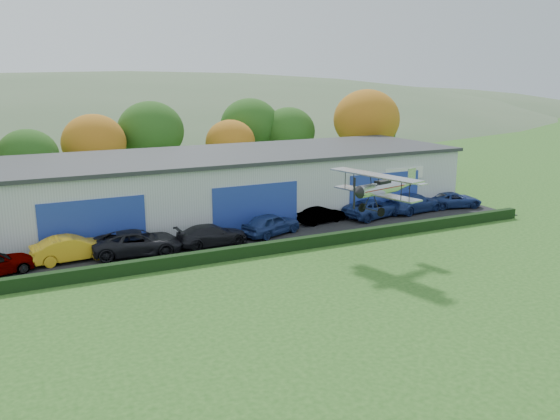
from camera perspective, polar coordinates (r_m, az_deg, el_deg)
name	(u,v)px	position (r m, az deg, el deg)	size (l,w,h in m)	color
ground	(363,376)	(24.05, 8.31, -16.03)	(300.00, 300.00, 0.00)	#27551A
apron	(237,236)	(42.66, -4.32, -2.62)	(48.00, 9.00, 0.05)	black
hedge	(264,249)	(38.32, -1.65, -3.87)	(46.00, 0.60, 0.80)	black
hangar	(227,184)	(49.10, -5.25, 2.64)	(40.60, 12.60, 5.30)	#B2B7BC
tree_belt	(143,137)	(59.51, -13.50, 7.08)	(75.70, 13.22, 10.12)	#3D2614
distant_hills	(37,174)	(159.26, -23.05, 3.34)	(430.00, 196.00, 56.00)	#4C6642
car_1	(72,248)	(39.13, -20.01, -3.61)	(1.73, 4.97, 1.64)	gold
car_2	(138,242)	(39.20, -13.99, -3.16)	(2.72, 5.90, 1.64)	black
car_3	(212,235)	(40.43, -6.80, -2.47)	(2.06, 5.07, 1.47)	black
car_4	(271,224)	(42.67, -0.90, -1.40)	(1.94, 4.83, 1.65)	navy
car_5	(321,215)	(46.30, 4.11, -0.46)	(1.40, 4.03, 1.33)	gray
car_6	(373,208)	(48.59, 9.25, 0.19)	(2.56, 5.55, 1.54)	navy
car_7	(414,203)	(51.10, 13.20, 0.72)	(2.31, 5.68, 1.65)	navy
car_8	(455,200)	(53.92, 17.00, 0.98)	(2.23, 4.84, 1.35)	navy
biplane	(383,187)	(37.09, 10.25, 2.31)	(6.01, 6.83, 2.55)	silver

